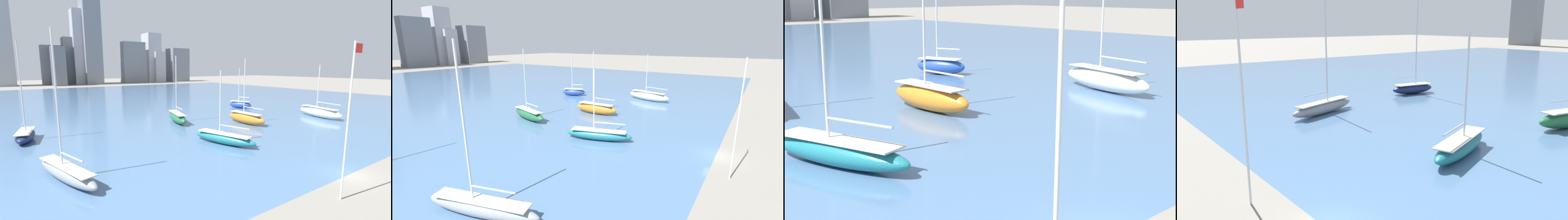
{
  "view_description": "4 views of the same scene",
  "coord_description": "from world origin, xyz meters",
  "views": [
    {
      "loc": [
        -26.56,
        -11.98,
        10.59
      ],
      "look_at": [
        -5.54,
        19.31,
        4.47
      ],
      "focal_mm": 24.0,
      "sensor_mm": 36.0,
      "label": 1
    },
    {
      "loc": [
        -34.42,
        -3.42,
        13.83
      ],
      "look_at": [
        -3.53,
        17.11,
        4.28
      ],
      "focal_mm": 24.0,
      "sensor_mm": 36.0,
      "label": 2
    },
    {
      "loc": [
        -16.72,
        -11.29,
        9.45
      ],
      "look_at": [
        5.66,
        13.77,
        2.06
      ],
      "focal_mm": 50.0,
      "sensor_mm": 36.0,
      "label": 3
    },
    {
      "loc": [
        15.96,
        -9.79,
        10.94
      ],
      "look_at": [
        -7.59,
        9.07,
        4.03
      ],
      "focal_mm": 35.0,
      "sensor_mm": 36.0,
      "label": 4
    }
  ],
  "objects": [
    {
      "name": "harbor_water",
      "position": [
        0.0,
        70.0,
        0.0
      ],
      "size": [
        180.0,
        140.0,
        0.0
      ],
      "color": "#4C7099",
      "rests_on": "ground_plane"
    },
    {
      "name": "sailboat_orange",
      "position": [
        8.85,
        23.34,
        1.13
      ],
      "size": [
        2.49,
        8.93,
        12.27
      ],
      "rotation": [
        0.0,
        0.0,
        0.03
      ],
      "color": "orange",
      "rests_on": "harbor_water"
    },
    {
      "name": "ground_plane",
      "position": [
        0.0,
        0.0,
        0.0
      ],
      "size": [
        500.0,
        500.0,
        0.0
      ],
      "primitive_type": "plane",
      "color": "gray"
    },
    {
      "name": "sailboat_teal",
      "position": [
        -3.4,
        15.28,
        0.84
      ],
      "size": [
        5.03,
        9.91,
        10.23
      ],
      "rotation": [
        0.0,
        0.0,
        0.32
      ],
      "color": "#1E757F",
      "rests_on": "harbor_water"
    },
    {
      "name": "sailboat_blue",
      "position": [
        21.4,
        38.22,
        1.02
      ],
      "size": [
        4.42,
        6.46,
        10.57
      ],
      "rotation": [
        0.0,
        0.0,
        0.41
      ],
      "color": "#284CA8",
      "rests_on": "harbor_water"
    },
    {
      "name": "sailboat_green",
      "position": [
        -1.55,
        31.59,
        1.05
      ],
      "size": [
        4.3,
        9.51,
        12.83
      ],
      "rotation": [
        0.0,
        0.0,
        -0.25
      ],
      "color": "#236B3D",
      "rests_on": "harbor_water"
    },
    {
      "name": "sailboat_white",
      "position": [
        26.67,
        19.17,
        1.14
      ],
      "size": [
        4.43,
        11.14,
        11.17
      ],
      "rotation": [
        0.0,
        0.0,
        -0.21
      ],
      "color": "white",
      "rests_on": "harbor_water"
    },
    {
      "name": "sailboat_gray",
      "position": [
        -23.65,
        14.19,
        0.9
      ],
      "size": [
        4.75,
        10.48,
        14.13
      ],
      "rotation": [
        0.0,
        0.0,
        0.3
      ],
      "color": "gray",
      "rests_on": "harbor_water"
    },
    {
      "name": "flag_pole",
      "position": [
        -5.63,
        -2.11,
        6.77
      ],
      "size": [
        1.24,
        0.14,
        12.56
      ],
      "color": "silver",
      "rests_on": "ground_plane"
    }
  ]
}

